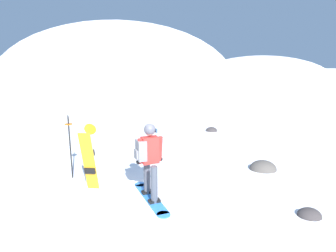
% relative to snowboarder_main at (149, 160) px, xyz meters
% --- Properties ---
extents(ground_plane, '(300.00, 300.00, 0.00)m').
position_rel_snowboarder_main_xyz_m(ground_plane, '(0.19, -0.59, -0.92)').
color(ground_plane, white).
extents(ridge_peak_main, '(30.61, 27.55, 16.13)m').
position_rel_snowboarder_main_xyz_m(ridge_peak_main, '(-9.39, 31.69, -0.92)').
color(ridge_peak_main, white).
rests_on(ridge_peak_main, ground).
extents(ridge_peak_far, '(21.52, 19.36, 8.08)m').
position_rel_snowboarder_main_xyz_m(ridge_peak_far, '(11.17, 41.83, -0.92)').
color(ridge_peak_far, white).
rests_on(ridge_peak_far, ground).
extents(snowboarder_main, '(1.02, 1.65, 1.71)m').
position_rel_snowboarder_main_xyz_m(snowboarder_main, '(0.00, 0.00, 0.00)').
color(snowboarder_main, blue).
rests_on(snowboarder_main, ground).
extents(spare_snowboard, '(0.28, 0.45, 1.61)m').
position_rel_snowboarder_main_xyz_m(spare_snowboard, '(-1.43, 0.25, -0.10)').
color(spare_snowboard, orange).
rests_on(spare_snowboard, ground).
extents(piste_marker_near, '(0.20, 0.20, 1.71)m').
position_rel_snowboarder_main_xyz_m(piste_marker_near, '(-2.21, 0.98, 0.06)').
color(piste_marker_near, black).
rests_on(piste_marker_near, ground).
extents(rock_dark, '(0.52, 0.44, 0.36)m').
position_rel_snowboarder_main_xyz_m(rock_dark, '(1.70, 6.65, -0.92)').
color(rock_dark, '#383333').
rests_on(rock_dark, ground).
extents(rock_mid, '(0.75, 0.64, 0.53)m').
position_rel_snowboarder_main_xyz_m(rock_mid, '(2.93, 2.09, -0.92)').
color(rock_mid, '#4C4742').
rests_on(rock_mid, ground).
extents(rock_small, '(0.47, 0.40, 0.33)m').
position_rel_snowboarder_main_xyz_m(rock_small, '(3.28, -0.42, -0.92)').
color(rock_small, '#383333').
rests_on(rock_small, ground).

